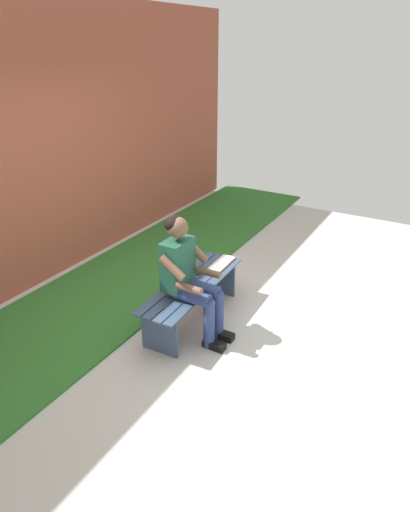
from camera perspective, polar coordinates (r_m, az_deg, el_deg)
ground_plane at (r=3.82m, az=4.33°, el=-19.22°), size 10.00×7.00×0.04m
grass_strip at (r=5.40m, az=-11.94°, el=-4.40°), size 9.00×1.54×0.03m
bench_near at (r=4.64m, az=-1.61°, el=-4.71°), size 1.52×0.49×0.44m
person_seated at (r=4.25m, az=-2.15°, el=-2.32°), size 0.50×0.69×1.24m
apple at (r=4.75m, az=-0.95°, el=-1.83°), size 0.09×0.09×0.09m
book_open at (r=4.96m, az=2.15°, el=-0.98°), size 0.42×0.17×0.02m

